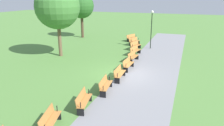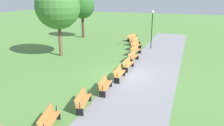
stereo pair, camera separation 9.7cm
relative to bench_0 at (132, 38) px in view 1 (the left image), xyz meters
The scene contains 15 objects.
ground_plane 12.77m from the bench_0, 12.49° to the left, with size 120.00×120.00×0.00m, color #54843D.
path_paving 13.25m from the bench_0, 19.86° to the left, with size 39.96×4.41×0.01m, color gray.
bench_0 is the anchor object (origin of this frame).
bench_1 2.33m from the bench_0, 22.17° to the left, with size 1.80×1.04×0.89m.
bench_2 4.66m from the bench_0, 19.95° to the left, with size 1.80×0.92×0.89m.
bench_3 6.99m from the bench_0, 17.73° to the left, with size 1.80×0.80×0.89m.
bench_4 9.30m from the bench_0, 15.51° to the left, with size 1.78×0.67×0.89m.
bench_5 11.60m from the bench_0, 13.30° to the left, with size 1.76×0.54×0.89m.
bench_6 13.88m from the bench_0, 11.08° to the left, with size 1.76×0.54×0.89m.
bench_7 16.14m from the bench_0, ahead, with size 1.78×0.67×0.89m.
bench_8 18.38m from the bench_0, ahead, with size 1.80×0.80×0.89m.
bench_9 20.59m from the bench_0, ahead, with size 1.80×0.92×0.89m.
tree_0 8.37m from the bench_0, 91.25° to the right, with size 3.48×3.48×6.20m.
tree_1 11.54m from the bench_0, 27.17° to the right, with size 4.27×4.27×6.96m.
lamp_post 5.16m from the bench_0, 43.29° to the left, with size 0.32×0.32×4.28m.
Camera 1 is at (15.15, 4.37, 5.88)m, focal length 34.59 mm.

